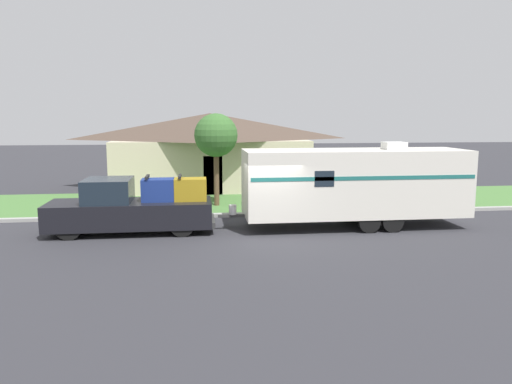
% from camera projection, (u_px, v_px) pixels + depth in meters
% --- Properties ---
extents(ground_plane, '(120.00, 120.00, 0.00)m').
position_uv_depth(ground_plane, '(267.00, 237.00, 17.41)').
color(ground_plane, '#2D2D33').
extents(curb_strip, '(80.00, 0.30, 0.14)m').
position_uv_depth(curb_strip, '(254.00, 214.00, 21.08)').
color(curb_strip, '#999993').
rests_on(curb_strip, ground_plane).
extents(lawn_strip, '(80.00, 7.00, 0.03)m').
position_uv_depth(lawn_strip, '(245.00, 201.00, 24.67)').
color(lawn_strip, '#477538').
rests_on(lawn_strip, ground_plane).
extents(house_across_street, '(11.74, 7.54, 4.36)m').
position_uv_depth(house_across_street, '(210.00, 149.00, 29.69)').
color(house_across_street, beige).
rests_on(house_across_street, ground_plane).
extents(pickup_truck, '(5.91, 2.03, 2.06)m').
position_uv_depth(pickup_truck, '(132.00, 208.00, 17.94)').
color(pickup_truck, black).
rests_on(pickup_truck, ground_plane).
extents(travel_trailer, '(9.35, 2.51, 3.21)m').
position_uv_depth(travel_trailer, '(355.00, 183.00, 18.83)').
color(travel_trailer, black).
rests_on(travel_trailer, ground_plane).
extents(mailbox, '(0.48, 0.20, 1.23)m').
position_uv_depth(mailbox, '(429.00, 187.00, 22.82)').
color(mailbox, brown).
rests_on(mailbox, ground_plane).
extents(tree_in_yard, '(2.00, 2.00, 4.31)m').
position_uv_depth(tree_in_yard, '(216.00, 136.00, 22.96)').
color(tree_in_yard, brown).
rests_on(tree_in_yard, ground_plane).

